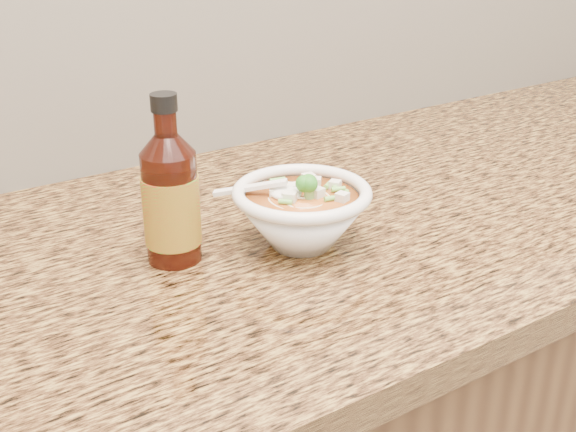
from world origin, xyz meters
TOP-DOWN VIEW (x-y plane):
  - counter_slab at (0.00, 1.68)m, footprint 4.00×0.68m
  - soup_bowl at (0.04, 1.61)m, footprint 0.17×0.17m
  - hot_sauce_bottle at (-0.10, 1.66)m, footprint 0.08×0.08m

SIDE VIEW (x-z plane):
  - counter_slab at x=0.00m, z-range 0.86..0.90m
  - soup_bowl at x=0.04m, z-range 0.89..0.99m
  - hot_sauce_bottle at x=-0.10m, z-range 0.88..1.08m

